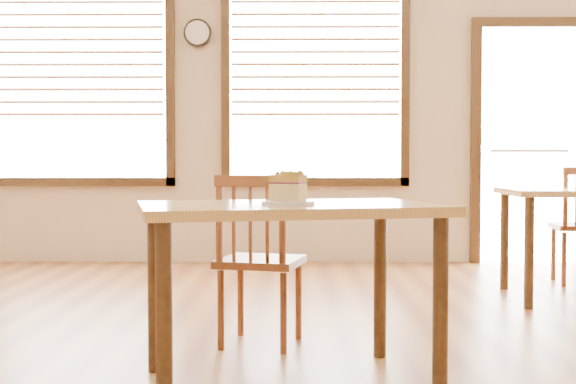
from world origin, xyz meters
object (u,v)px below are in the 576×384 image
(cafe_table_main, at_px, (288,228))
(wall_clock, at_px, (197,33))
(cafe_chair_main, at_px, (259,259))
(plate, at_px, (288,203))
(cake_slice, at_px, (288,187))

(cafe_table_main, bearing_deg, wall_clock, 89.11)
(cafe_chair_main, height_order, plate, cafe_chair_main)
(plate, bearing_deg, cafe_table_main, 90.42)
(wall_clock, xyz_separation_m, cake_slice, (0.88, -3.94, -1.33))
(wall_clock, height_order, cafe_chair_main, wall_clock)
(cafe_table_main, bearing_deg, cafe_chair_main, 89.48)
(cake_slice, bearing_deg, plate, 117.12)
(wall_clock, relative_size, plate, 1.24)
(cafe_chair_main, xyz_separation_m, plate, (0.15, -0.77, 0.32))
(cafe_table_main, relative_size, cafe_chair_main, 1.55)
(cafe_table_main, height_order, cafe_chair_main, cafe_chair_main)
(cafe_table_main, distance_m, cafe_chair_main, 0.69)
(cafe_table_main, bearing_deg, plate, -103.42)
(wall_clock, height_order, plate, wall_clock)
(wall_clock, bearing_deg, cake_slice, -77.44)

